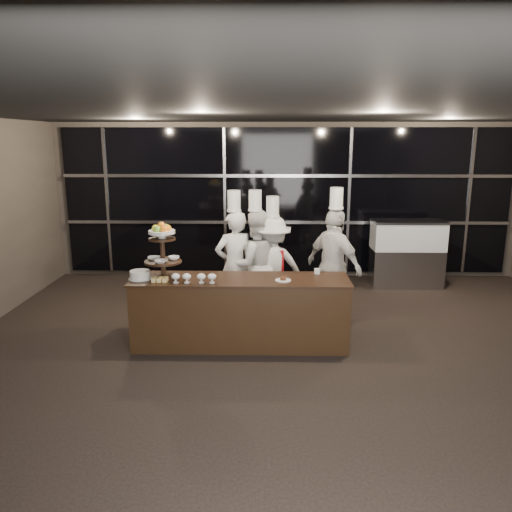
{
  "coord_description": "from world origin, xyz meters",
  "views": [
    {
      "loc": [
        -0.41,
        -4.74,
        2.7
      ],
      "look_at": [
        -0.54,
        1.8,
        1.15
      ],
      "focal_mm": 35.0,
      "sensor_mm": 36.0,
      "label": 1
    }
  ],
  "objects_px": {
    "buffet_counter": "(240,311)",
    "display_case": "(407,250)",
    "display_stand": "(162,247)",
    "chef_b": "(255,264)",
    "chef_c": "(272,267)",
    "chef_a": "(235,264)",
    "chef_d": "(334,265)",
    "layer_cake": "(140,275)"
  },
  "relations": [
    {
      "from": "buffet_counter",
      "to": "display_case",
      "type": "bearing_deg",
      "value": 43.52
    },
    {
      "from": "display_stand",
      "to": "chef_b",
      "type": "xyz_separation_m",
      "value": [
        1.17,
        1.07,
        -0.49
      ]
    },
    {
      "from": "display_stand",
      "to": "chef_b",
      "type": "relative_size",
      "value": 0.38
    },
    {
      "from": "buffet_counter",
      "to": "display_case",
      "type": "distance_m",
      "value": 4.07
    },
    {
      "from": "display_stand",
      "to": "chef_c",
      "type": "distance_m",
      "value": 1.88
    },
    {
      "from": "display_case",
      "to": "chef_a",
      "type": "bearing_deg",
      "value": -149.52
    },
    {
      "from": "display_case",
      "to": "chef_d",
      "type": "height_order",
      "value": "chef_d"
    },
    {
      "from": "display_case",
      "to": "chef_c",
      "type": "height_order",
      "value": "chef_c"
    },
    {
      "from": "chef_a",
      "to": "buffet_counter",
      "type": "bearing_deg",
      "value": -82.31
    },
    {
      "from": "buffet_counter",
      "to": "layer_cake",
      "type": "distance_m",
      "value": 1.39
    },
    {
      "from": "chef_c",
      "to": "chef_d",
      "type": "bearing_deg",
      "value": -12.54
    },
    {
      "from": "chef_a",
      "to": "chef_b",
      "type": "distance_m",
      "value": 0.32
    },
    {
      "from": "display_case",
      "to": "chef_c",
      "type": "bearing_deg",
      "value": -145.8
    },
    {
      "from": "layer_cake",
      "to": "chef_b",
      "type": "height_order",
      "value": "chef_b"
    },
    {
      "from": "chef_d",
      "to": "chef_a",
      "type": "bearing_deg",
      "value": 176.14
    },
    {
      "from": "buffet_counter",
      "to": "chef_d",
      "type": "xyz_separation_m",
      "value": [
        1.34,
        0.89,
        0.41
      ]
    },
    {
      "from": "chef_a",
      "to": "chef_c",
      "type": "xyz_separation_m",
      "value": [
        0.56,
        0.1,
        -0.06
      ]
    },
    {
      "from": "chef_b",
      "to": "chef_d",
      "type": "bearing_deg",
      "value": -8.74
    },
    {
      "from": "layer_cake",
      "to": "chef_d",
      "type": "xyz_separation_m",
      "value": [
        2.63,
        0.94,
        -0.1
      ]
    },
    {
      "from": "chef_b",
      "to": "chef_a",
      "type": "bearing_deg",
      "value": -165.4
    },
    {
      "from": "buffet_counter",
      "to": "chef_c",
      "type": "xyz_separation_m",
      "value": [
        0.43,
        1.09,
        0.33
      ]
    },
    {
      "from": "chef_b",
      "to": "display_stand",
      "type": "bearing_deg",
      "value": -137.78
    },
    {
      "from": "display_stand",
      "to": "chef_d",
      "type": "bearing_deg",
      "value": 20.76
    },
    {
      "from": "layer_cake",
      "to": "chef_d",
      "type": "distance_m",
      "value": 2.8
    },
    {
      "from": "layer_cake",
      "to": "chef_a",
      "type": "relative_size",
      "value": 0.15
    },
    {
      "from": "layer_cake",
      "to": "display_case",
      "type": "bearing_deg",
      "value": 33.87
    },
    {
      "from": "chef_c",
      "to": "layer_cake",
      "type": "bearing_deg",
      "value": -146.62
    },
    {
      "from": "chef_b",
      "to": "layer_cake",
      "type": "bearing_deg",
      "value": -142.82
    },
    {
      "from": "buffet_counter",
      "to": "display_case",
      "type": "xyz_separation_m",
      "value": [
        2.95,
        2.8,
        0.22
      ]
    },
    {
      "from": "chef_d",
      "to": "chef_b",
      "type": "bearing_deg",
      "value": 171.26
    },
    {
      "from": "display_stand",
      "to": "chef_d",
      "type": "distance_m",
      "value": 2.54
    },
    {
      "from": "buffet_counter",
      "to": "chef_a",
      "type": "distance_m",
      "value": 1.07
    },
    {
      "from": "chef_d",
      "to": "chef_c",
      "type": "bearing_deg",
      "value": 167.46
    },
    {
      "from": "display_case",
      "to": "chef_c",
      "type": "distance_m",
      "value": 3.04
    },
    {
      "from": "buffet_counter",
      "to": "display_stand",
      "type": "distance_m",
      "value": 1.33
    },
    {
      "from": "buffet_counter",
      "to": "layer_cake",
      "type": "bearing_deg",
      "value": -177.79
    },
    {
      "from": "layer_cake",
      "to": "chef_d",
      "type": "relative_size",
      "value": 0.15
    },
    {
      "from": "layer_cake",
      "to": "chef_c",
      "type": "height_order",
      "value": "chef_c"
    },
    {
      "from": "chef_a",
      "to": "chef_d",
      "type": "relative_size",
      "value": 0.97
    },
    {
      "from": "chef_a",
      "to": "chef_b",
      "type": "height_order",
      "value": "chef_a"
    },
    {
      "from": "buffet_counter",
      "to": "display_stand",
      "type": "xyz_separation_m",
      "value": [
        -1.0,
        -0.0,
        0.87
      ]
    },
    {
      "from": "display_stand",
      "to": "display_case",
      "type": "xyz_separation_m",
      "value": [
        3.95,
        2.8,
        -0.65
      ]
    }
  ]
}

